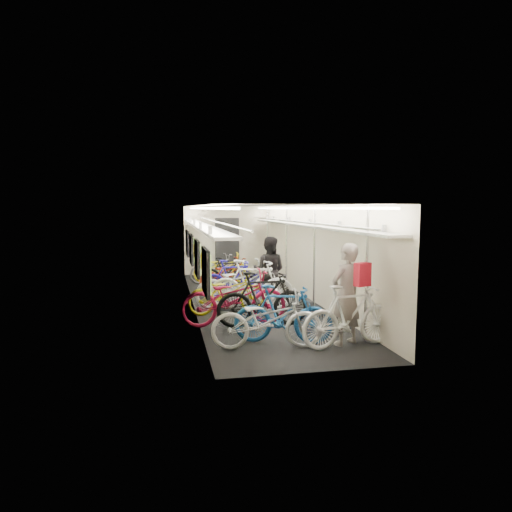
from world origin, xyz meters
name	(u,v)px	position (x,y,z in m)	size (l,w,h in m)	color
train_car_shell	(235,235)	(-0.36, 0.71, 1.66)	(10.00, 10.00, 10.00)	black
bicycle_0	(267,320)	(-0.50, -3.79, 0.49)	(0.65, 1.86, 0.98)	#BCBBC0
bicycle_1	(283,314)	(-0.16, -3.54, 0.51)	(0.48, 1.71, 1.03)	#174E8E
bicycle_2	(234,298)	(-0.81, -2.18, 0.56)	(0.74, 2.12, 1.12)	maroon
bicycle_3	(263,299)	(-0.27, -2.38, 0.55)	(0.52, 1.84, 1.11)	black
bicycle_4	(227,292)	(-0.81, -1.10, 0.47)	(0.63, 1.80, 0.95)	#BAAB11
bicycle_5	(252,285)	(-0.21, -0.85, 0.58)	(0.55, 1.95, 1.17)	white
bicycle_6	(239,284)	(-0.45, -0.48, 0.56)	(0.74, 2.12, 1.11)	silver
bicycle_7	(233,279)	(-0.42, 0.67, 0.50)	(0.47, 1.67, 1.00)	#221A9F
bicycle_8	(226,274)	(-0.45, 1.78, 0.46)	(0.61, 1.75, 0.92)	maroon
bicycle_9	(227,273)	(-0.41, 1.97, 0.47)	(0.44, 1.55, 0.93)	black
bicycle_10	(222,268)	(-0.40, 3.10, 0.47)	(0.63, 1.81, 0.95)	yellow
bicycle_11	(350,316)	(0.89, -3.97, 0.54)	(0.51, 1.79, 1.08)	white
bicycle_12	(215,268)	(-0.63, 3.24, 0.45)	(0.60, 1.71, 0.90)	slate
passenger_near	(346,294)	(0.88, -3.80, 0.88)	(0.64, 0.42, 1.75)	gray
passenger_mid	(269,271)	(0.31, -0.37, 0.83)	(0.81, 0.63, 1.66)	black
backpack	(362,274)	(0.97, -4.25, 1.28)	(0.26, 0.14, 0.38)	#A61021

